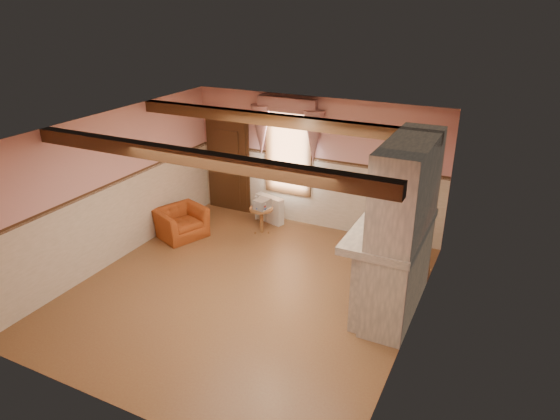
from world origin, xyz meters
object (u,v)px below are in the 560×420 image
at_px(side_table, 261,220).
at_px(bowl, 394,220).
at_px(radiator, 270,209).
at_px(mantel_clock, 404,202).
at_px(oil_lamp, 401,205).
at_px(armchair, 181,222).

bearing_deg(side_table, bowl, -24.36).
bearing_deg(radiator, mantel_clock, -6.32).
bearing_deg(oil_lamp, radiator, 154.11).
xyz_separation_m(armchair, mantel_clock, (4.49, 0.17, 1.21)).
height_order(side_table, radiator, radiator).
bearing_deg(mantel_clock, oil_lamp, -90.00).
height_order(armchair, bowl, bowl).
bearing_deg(mantel_clock, armchair, -177.88).
bearing_deg(bowl, oil_lamp, 90.00).
bearing_deg(armchair, side_table, -35.20).
xyz_separation_m(bowl, oil_lamp, (0.00, 0.41, 0.10)).
bearing_deg(side_table, radiator, 99.17).
height_order(side_table, bowl, bowl).
xyz_separation_m(side_table, mantel_clock, (3.08, -0.74, 1.25)).
distance_m(side_table, bowl, 3.58).
distance_m(radiator, oil_lamp, 3.74).
xyz_separation_m(side_table, oil_lamp, (3.08, -0.98, 1.29)).
height_order(armchair, side_table, armchair).
relative_size(side_table, oil_lamp, 1.96).
bearing_deg(side_table, oil_lamp, -17.71).
height_order(armchair, radiator, armchair).
relative_size(radiator, mantel_clock, 2.92).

